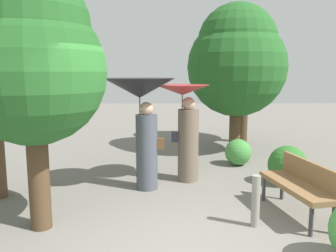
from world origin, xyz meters
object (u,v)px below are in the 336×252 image
object	(u,v)px
person_right	(185,119)
tree_mid_left	(32,58)
tree_near_right	(244,57)
path_marker_post	(256,201)
tree_mid_right	(237,59)
person_left	(142,106)
park_bench	(301,183)

from	to	relation	value
person_right	tree_mid_left	size ratio (longest dim) A/B	0.54
tree_near_right	path_marker_post	distance (m)	6.55
person_right	tree_mid_right	world-z (taller)	tree_mid_right
person_left	park_bench	world-z (taller)	person_left
person_right	tree_mid_right	distance (m)	3.22
person_right	tree_mid_left	world-z (taller)	tree_mid_left
tree_mid_right	park_bench	bearing A→B (deg)	-88.44
person_left	person_right	xyz separation A→B (m)	(0.83, 0.49, -0.30)
park_bench	person_right	bearing A→B (deg)	-147.91
person_left	path_marker_post	distance (m)	2.65
person_right	person_left	bearing A→B (deg)	124.18
park_bench	tree_mid_right	distance (m)	4.75
tree_mid_right	person_left	bearing A→B (deg)	-127.78
person_right	path_marker_post	world-z (taller)	person_right
person_right	tree_near_right	world-z (taller)	tree_near_right
person_left	tree_mid_left	bearing A→B (deg)	144.97
person_left	person_right	distance (m)	1.01
park_bench	tree_mid_right	world-z (taller)	tree_mid_right
tree_near_right	path_marker_post	bearing A→B (deg)	-101.00
tree_near_right	tree_mid_right	world-z (taller)	tree_mid_right
person_left	tree_mid_right	distance (m)	3.96
person_right	path_marker_post	size ratio (longest dim) A/B	2.57
person_left	tree_near_right	bearing A→B (deg)	-29.28
person_left	tree_mid_right	xyz separation A→B (m)	(2.36, 3.04, 0.94)
park_bench	tree_mid_left	xyz separation A→B (m)	(-3.81, -0.37, 1.85)
tree_mid_left	tree_near_right	bearing A→B (deg)	55.18
tree_near_right	tree_mid_left	bearing A→B (deg)	-124.82
person_left	tree_near_right	size ratio (longest dim) A/B	0.53
person_right	tree_mid_left	distance (m)	3.24
person_right	tree_mid_right	xyz separation A→B (m)	(1.52, 2.55, 1.24)
park_bench	tree_near_right	xyz separation A→B (m)	(0.39, 5.66, 2.09)
person_right	tree_near_right	size ratio (longest dim) A/B	0.49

